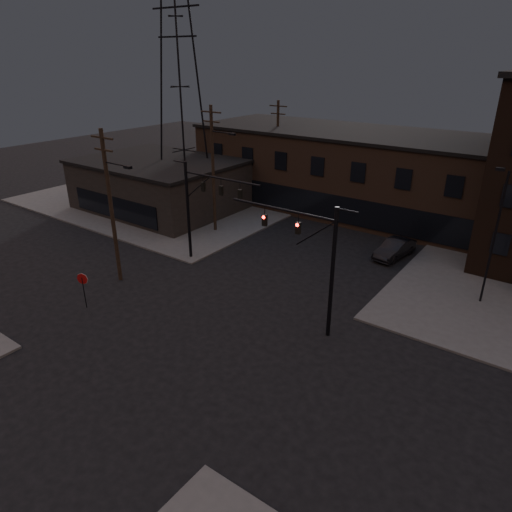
# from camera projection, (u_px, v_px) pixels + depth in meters

# --- Properties ---
(ground) EXTENTS (140.00, 140.00, 0.00)m
(ground) POSITION_uv_depth(u_px,v_px,m) (196.00, 333.00, 27.44)
(ground) COLOR black
(ground) RESTS_ON ground
(sidewalk_nw) EXTENTS (30.00, 30.00, 0.15)m
(sidewalk_nw) POSITION_uv_depth(u_px,v_px,m) (187.00, 192.00, 55.55)
(sidewalk_nw) COLOR #474744
(sidewalk_nw) RESTS_ON ground
(building_row) EXTENTS (40.00, 12.00, 8.00)m
(building_row) POSITION_uv_depth(u_px,v_px,m) (382.00, 177.00, 46.57)
(building_row) COLOR #483326
(building_row) RESTS_ON ground
(building_left) EXTENTS (16.00, 12.00, 5.00)m
(building_left) POSITION_uv_depth(u_px,v_px,m) (160.00, 186.00, 49.05)
(building_left) COLOR black
(building_left) RESTS_ON ground
(traffic_signal_near) EXTENTS (7.12, 0.24, 8.00)m
(traffic_signal_near) POSITION_uv_depth(u_px,v_px,m) (315.00, 255.00, 25.91)
(traffic_signal_near) COLOR black
(traffic_signal_near) RESTS_ON ground
(traffic_signal_far) EXTENTS (7.12, 0.24, 8.00)m
(traffic_signal_far) POSITION_uv_depth(u_px,v_px,m) (200.00, 202.00, 34.97)
(traffic_signal_far) COLOR black
(traffic_signal_far) RESTS_ON ground
(stop_sign) EXTENTS (0.72, 0.33, 2.48)m
(stop_sign) POSITION_uv_depth(u_px,v_px,m) (83.00, 282.00, 29.54)
(stop_sign) COLOR black
(stop_sign) RESTS_ON ground
(utility_pole_near) EXTENTS (3.70, 0.28, 11.00)m
(utility_pole_near) POSITION_uv_depth(u_px,v_px,m) (111.00, 204.00, 31.64)
(utility_pole_near) COLOR black
(utility_pole_near) RESTS_ON ground
(utility_pole_mid) EXTENTS (3.70, 0.28, 11.50)m
(utility_pole_mid) POSITION_uv_depth(u_px,v_px,m) (214.00, 167.00, 40.96)
(utility_pole_mid) COLOR black
(utility_pole_mid) RESTS_ON ground
(utility_pole_far) EXTENTS (2.20, 0.28, 11.00)m
(utility_pole_far) POSITION_uv_depth(u_px,v_px,m) (277.00, 150.00, 50.56)
(utility_pole_far) COLOR black
(utility_pole_far) RESTS_ON ground
(transmission_tower) EXTENTS (7.00, 7.00, 25.00)m
(transmission_tower) POSITION_uv_depth(u_px,v_px,m) (180.00, 87.00, 45.43)
(transmission_tower) COLOR black
(transmission_tower) RESTS_ON ground
(lot_light_a) EXTENTS (1.50, 0.28, 9.14)m
(lot_light_a) POSITION_uv_depth(u_px,v_px,m) (497.00, 226.00, 28.60)
(lot_light_a) COLOR black
(lot_light_a) RESTS_ON ground
(car_crossing) EXTENTS (2.27, 4.75, 1.50)m
(car_crossing) POSITION_uv_depth(u_px,v_px,m) (395.00, 249.00, 37.51)
(car_crossing) COLOR black
(car_crossing) RESTS_ON ground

